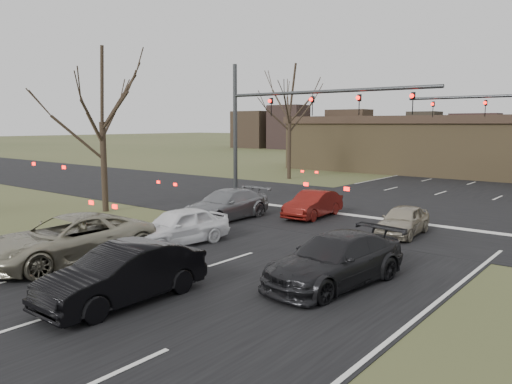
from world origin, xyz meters
The scene contains 12 objects.
ground centered at (0.00, 0.00, 0.00)m, with size 360.00×360.00×0.00m, color #444C28.
road_cross centered at (0.00, 15.00, 0.01)m, with size 200.00×14.00×0.02m, color black.
mast_arm_near centered at (-5.23, 13.00, 5.07)m, with size 12.12×0.24×8.00m.
tree_left_near centered at (-11.50, 6.00, 6.57)m, with size 5.10×5.10×8.50m.
tree_left_far centered at (-13.00, 25.00, 7.34)m, with size 5.70×5.70×9.50m.
car_silver_suv centered at (-4.00, -0.56, 0.78)m, with size 2.60×5.64×1.57m, color gray.
car_white_sedan centered at (-3.00, 3.38, 0.71)m, with size 1.67×4.15×1.41m, color white.
car_black_hatch centered at (0.50, -1.73, 0.75)m, with size 1.58×4.53×1.49m, color black.
car_charcoal_sedan centered at (4.02, 2.97, 0.72)m, with size 2.02×4.96×1.44m, color black.
car_grey_ahead centered at (-5.02, 8.32, 0.72)m, with size 2.01×4.94×1.43m, color gray.
car_red_ahead centered at (-2.05, 11.41, 0.65)m, with size 1.38×3.95×1.30m, color #63120E.
car_silver_ahead centered at (3.00, 10.32, 0.62)m, with size 1.46×3.62×1.23m, color #A69D86.
Camera 1 is at (10.92, -9.27, 4.58)m, focal length 35.00 mm.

